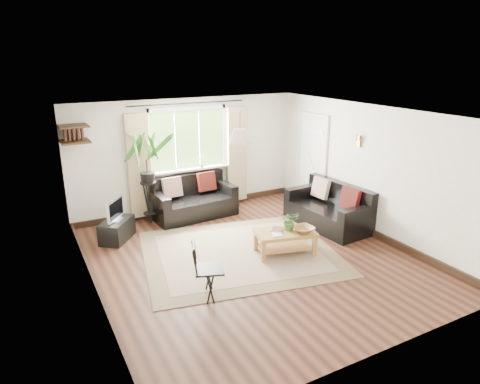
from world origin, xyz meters
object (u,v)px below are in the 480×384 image
sofa_right (328,207)px  folding_chair (209,270)px  sofa_back (194,198)px  tv_stand (117,230)px  coffee_table (285,242)px  palm_stand (148,179)px

sofa_right → folding_chair: 3.37m
sofa_back → tv_stand: sofa_back is taller
coffee_table → palm_stand: palm_stand is taller
folding_chair → sofa_back: bearing=1.9°
sofa_back → palm_stand: size_ratio=0.91×
sofa_back → palm_stand: bearing=172.1°
folding_chair → palm_stand: bearing=18.8°
sofa_right → coffee_table: 1.57m
coffee_table → tv_stand: (-2.39, 1.91, -0.01)m
tv_stand → folding_chair: bearing=-126.4°
tv_stand → palm_stand: (0.78, 0.52, 0.73)m
coffee_table → tv_stand: coffee_table is taller
tv_stand → palm_stand: bearing=-17.8°
palm_stand → tv_stand: bearing=-146.2°
sofa_right → folding_chair: folding_chair is taller
palm_stand → folding_chair: 3.13m
sofa_right → folding_chair: size_ratio=2.05×
sofa_right → coffee_table: sofa_right is taller
folding_chair → sofa_right: bearing=-47.4°
sofa_back → coffee_table: bearing=-77.9°
tv_stand → sofa_back: bearing=-36.5°
tv_stand → palm_stand: 1.19m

